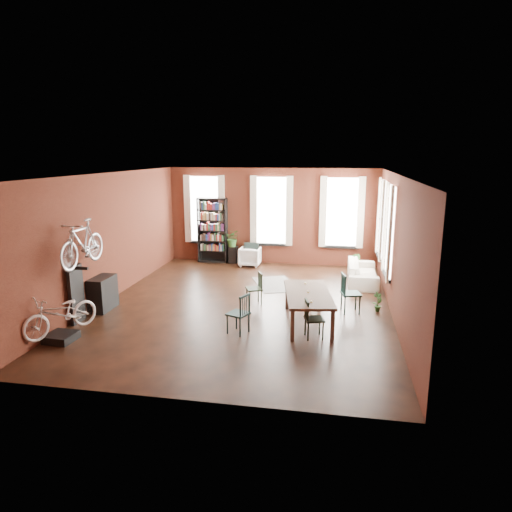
% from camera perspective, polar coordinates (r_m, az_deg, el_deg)
% --- Properties ---
extents(room, '(9.00, 9.04, 3.22)m').
position_cam_1_polar(room, '(11.39, 0.38, 4.99)').
color(room, black).
rests_on(room, ground).
extents(dining_table, '(1.28, 2.21, 0.71)m').
position_cam_1_polar(dining_table, '(10.11, 6.48, -6.52)').
color(dining_table, brown).
rests_on(dining_table, ground).
extents(dining_chair_a, '(0.52, 0.52, 0.86)m').
position_cam_1_polar(dining_chair_a, '(9.53, -2.25, -7.19)').
color(dining_chair_a, '#183636').
rests_on(dining_chair_a, ground).
extents(dining_chair_b, '(0.49, 0.49, 0.80)m').
position_cam_1_polar(dining_chair_b, '(11.30, -0.25, -4.10)').
color(dining_chair_b, black).
rests_on(dining_chair_b, ground).
extents(dining_chair_c, '(0.46, 0.46, 0.81)m').
position_cam_1_polar(dining_chair_c, '(9.37, 7.30, -7.81)').
color(dining_chair_c, black).
rests_on(dining_chair_c, ground).
extents(dining_chair_d, '(0.51, 0.51, 0.93)m').
position_cam_1_polar(dining_chair_d, '(10.94, 11.77, -4.60)').
color(dining_chair_d, '#1B3D39').
rests_on(dining_chair_d, ground).
extents(bookshelf, '(1.00, 0.32, 2.20)m').
position_cam_1_polar(bookshelf, '(15.60, -5.45, 3.21)').
color(bookshelf, black).
rests_on(bookshelf, ground).
extents(white_armchair, '(0.67, 0.63, 0.68)m').
position_cam_1_polar(white_armchair, '(15.13, -0.77, 0.04)').
color(white_armchair, white).
rests_on(white_armchair, ground).
extents(cream_sofa, '(0.61, 2.08, 0.81)m').
position_cam_1_polar(cream_sofa, '(13.53, 13.20, -1.57)').
color(cream_sofa, beige).
rests_on(cream_sofa, ground).
extents(striped_rug, '(1.56, 1.90, 0.01)m').
position_cam_1_polar(striped_rug, '(13.09, 2.40, -3.53)').
color(striped_rug, black).
rests_on(striped_rug, ground).
extents(bike_trainer, '(0.56, 0.56, 0.16)m').
position_cam_1_polar(bike_trainer, '(10.05, -23.19, -9.32)').
color(bike_trainer, black).
rests_on(bike_trainer, ground).
extents(bike_wall_rack, '(0.16, 0.60, 1.30)m').
position_cam_1_polar(bike_wall_rack, '(10.78, -21.55, -4.48)').
color(bike_wall_rack, black).
rests_on(bike_wall_rack, ground).
extents(console_table, '(0.40, 0.80, 0.80)m').
position_cam_1_polar(console_table, '(11.53, -18.61, -4.44)').
color(console_table, black).
rests_on(console_table, ground).
extents(plant_stand, '(0.30, 0.30, 0.57)m').
position_cam_1_polar(plant_stand, '(15.58, -2.85, 0.18)').
color(plant_stand, black).
rests_on(plant_stand, ground).
extents(plant_by_sofa, '(0.46, 0.69, 0.29)m').
position_cam_1_polar(plant_by_sofa, '(14.57, 12.15, -1.55)').
color(plant_by_sofa, '#265722').
rests_on(plant_by_sofa, ground).
extents(plant_small, '(0.52, 0.52, 0.17)m').
position_cam_1_polar(plant_small, '(11.25, 14.93, -6.30)').
color(plant_small, '#2E6227').
rests_on(plant_small, ground).
extents(bicycle_floor, '(0.85, 0.99, 1.59)m').
position_cam_1_polar(bicycle_floor, '(9.78, -23.39, -4.53)').
color(bicycle_floor, silver).
rests_on(bicycle_floor, bike_trainer).
extents(bicycle_hung, '(0.47, 1.00, 1.66)m').
position_cam_1_polar(bicycle_hung, '(10.33, -21.03, 3.30)').
color(bicycle_hung, '#A5A8AD').
rests_on(bicycle_hung, bike_wall_rack).
extents(plant_on_stand, '(0.54, 0.60, 0.46)m').
position_cam_1_polar(plant_on_stand, '(15.45, -2.94, 2.00)').
color(plant_on_stand, '#306127').
rests_on(plant_on_stand, plant_stand).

